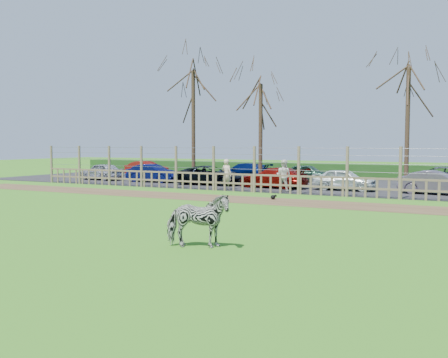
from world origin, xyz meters
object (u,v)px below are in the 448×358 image
at_px(tree_mid, 261,109).
at_px(tree_right, 408,98).
at_px(tree_left, 193,99).
at_px(car_1, 153,173).
at_px(car_3, 273,178).
at_px(zebra, 198,220).
at_px(car_5, 436,183).
at_px(visitor_b, 284,176).
at_px(car_2, 210,175).
at_px(car_9, 243,171).
at_px(car_0, 101,172).
at_px(car_7, 147,169).
at_px(crow, 273,197).
at_px(car_4, 344,180).
at_px(car_12, 438,176).
at_px(car_10, 308,173).
at_px(visitor_a, 227,174).

xyz_separation_m(tree_mid, tree_right, (9.00, 0.50, 0.37)).
height_order(tree_left, car_1, tree_left).
relative_size(tree_left, car_3, 1.90).
distance_m(zebra, car_5, 17.42).
xyz_separation_m(visitor_b, car_2, (-5.74, 2.10, -0.26)).
xyz_separation_m(zebra, car_9, (-9.03, 21.90, -0.05)).
xyz_separation_m(tree_left, car_5, (15.35, -1.49, -4.98)).
distance_m(tree_mid, car_0, 12.40).
bearing_deg(car_0, car_9, 124.02).
bearing_deg(car_7, crow, -125.54).
height_order(zebra, car_5, zebra).
height_order(tree_mid, car_9, tree_mid).
height_order(tree_mid, car_4, tree_mid).
xyz_separation_m(car_2, car_5, (13.25, 0.01, 0.00)).
bearing_deg(car_4, car_3, 93.83).
relative_size(tree_right, car_12, 1.70).
bearing_deg(car_9, car_7, -88.98).
distance_m(car_0, car_3, 13.43).
xyz_separation_m(zebra, visitor_b, (-3.25, 14.78, 0.21)).
xyz_separation_m(car_9, car_12, (12.96, 0.30, 0.00)).
bearing_deg(car_4, tree_right, -43.85).
bearing_deg(car_0, tree_left, 106.59).
bearing_deg(car_1, tree_left, -63.26).
relative_size(car_4, car_10, 1.00).
distance_m(car_3, car_5, 8.85).
height_order(tree_mid, visitor_a, tree_mid).
bearing_deg(car_10, car_3, 173.90).
relative_size(car_3, car_9, 1.00).
distance_m(car_1, car_7, 6.60).
distance_m(car_2, car_9, 5.02).
bearing_deg(visitor_b, visitor_a, 12.50).
xyz_separation_m(car_3, car_7, (-13.15, 5.50, 0.00)).
xyz_separation_m(car_3, car_12, (8.52, 5.57, 0.00)).
bearing_deg(car_10, car_5, -122.08).
distance_m(tree_right, car_12, 5.37).
relative_size(car_0, car_10, 1.00).
relative_size(car_2, car_10, 1.23).
distance_m(tree_right, car_0, 21.12).
xyz_separation_m(car_2, car_3, (4.40, -0.25, 0.00)).
bearing_deg(car_5, tree_left, 90.85).
distance_m(tree_mid, car_2, 5.47).
bearing_deg(zebra, tree_mid, -3.51).
bearing_deg(car_2, car_7, 54.70).
bearing_deg(zebra, car_3, -6.87).
bearing_deg(zebra, car_4, -20.71).
distance_m(car_1, car_3, 8.94).
bearing_deg(visitor_a, zebra, 123.88).
xyz_separation_m(tree_left, crow, (8.72, -7.31, -5.50)).
bearing_deg(car_12, car_9, -94.76).
bearing_deg(tree_mid, tree_left, -167.47).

